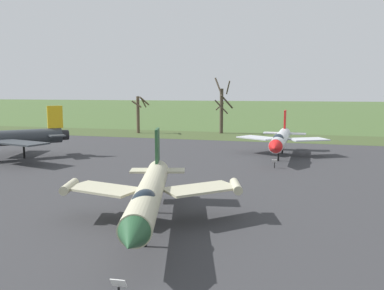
{
  "coord_description": "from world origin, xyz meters",
  "views": [
    {
      "loc": [
        4.68,
        -7.02,
        7.09
      ],
      "look_at": [
        -4.05,
        23.13,
        2.91
      ],
      "focal_mm": 37.61,
      "sensor_mm": 36.0,
      "label": 1
    }
  ],
  "objects_px": {
    "info_placard_rear_left": "(275,163)",
    "jet_fighter_rear_center": "(149,193)",
    "jet_fighter_rear_left": "(281,139)",
    "info_placard_rear_center": "(119,290)"
  },
  "relations": [
    {
      "from": "info_placard_rear_left",
      "to": "jet_fighter_rear_center",
      "type": "bearing_deg",
      "value": -104.38
    },
    {
      "from": "jet_fighter_rear_center",
      "to": "info_placard_rear_left",
      "type": "distance_m",
      "value": 19.41
    },
    {
      "from": "jet_fighter_rear_left",
      "to": "info_placard_rear_left",
      "type": "distance_m",
      "value": 6.55
    },
    {
      "from": "jet_fighter_rear_center",
      "to": "jet_fighter_rear_left",
      "type": "height_order",
      "value": "jet_fighter_rear_left"
    },
    {
      "from": "info_placard_rear_center",
      "to": "jet_fighter_rear_left",
      "type": "xyz_separation_m",
      "value": [
        3.0,
        32.46,
        1.39
      ]
    },
    {
      "from": "jet_fighter_rear_center",
      "to": "jet_fighter_rear_left",
      "type": "xyz_separation_m",
      "value": [
        4.9,
        25.12,
        0.07
      ]
    },
    {
      "from": "info_placard_rear_center",
      "to": "info_placard_rear_left",
      "type": "xyz_separation_m",
      "value": [
        2.91,
        26.09,
        -0.12
      ]
    },
    {
      "from": "jet_fighter_rear_center",
      "to": "jet_fighter_rear_left",
      "type": "distance_m",
      "value": 25.59
    },
    {
      "from": "info_placard_rear_center",
      "to": "info_placard_rear_left",
      "type": "bearing_deg",
      "value": 83.63
    },
    {
      "from": "info_placard_rear_center",
      "to": "jet_fighter_rear_left",
      "type": "height_order",
      "value": "jet_fighter_rear_left"
    }
  ]
}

